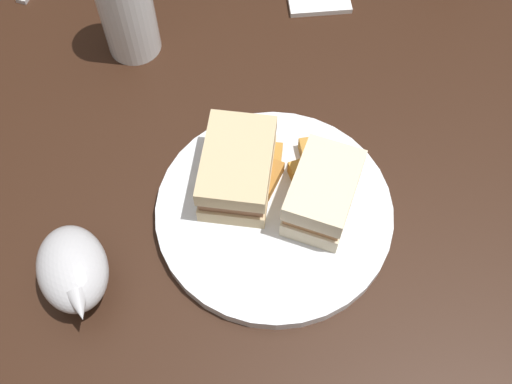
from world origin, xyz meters
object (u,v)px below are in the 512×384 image
(sandwich_half_left, at_px, (323,194))
(pint_glass, at_px, (126,9))
(sandwich_half_right, at_px, (240,169))
(gravy_boat, at_px, (73,270))
(plate, at_px, (274,212))

(sandwich_half_left, height_order, pint_glass, pint_glass)
(sandwich_half_right, bearing_deg, gravy_boat, 124.85)
(plate, height_order, sandwich_half_right, sandwich_half_right)
(gravy_boat, bearing_deg, pint_glass, -4.01)
(plate, distance_m, gravy_boat, 0.23)
(plate, bearing_deg, sandwich_half_right, 48.23)
(sandwich_half_left, xyz_separation_m, pint_glass, (0.26, 0.24, 0.02))
(pint_glass, bearing_deg, plate, -144.40)
(plate, height_order, sandwich_half_left, sandwich_half_left)
(sandwich_half_right, height_order, pint_glass, pint_glass)
(pint_glass, height_order, gravy_boat, pint_glass)
(sandwich_half_left, relative_size, pint_glass, 0.73)
(sandwich_half_left, relative_size, sandwich_half_right, 0.95)
(sandwich_half_left, bearing_deg, plate, 92.03)
(sandwich_half_left, bearing_deg, sandwich_half_right, 70.13)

